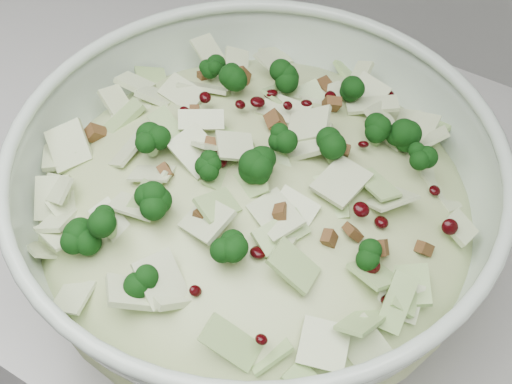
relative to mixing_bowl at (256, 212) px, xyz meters
The scene contains 3 objects.
counter 0.62m from the mixing_bowl, 161.37° to the left, with size 3.60×0.60×0.90m, color #AEADA9.
mixing_bowl is the anchor object (origin of this frame).
salad 0.03m from the mixing_bowl, 75.96° to the right, with size 0.42×0.42×0.16m.
Camera 1 is at (0.49, 1.28, 1.46)m, focal length 50.00 mm.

